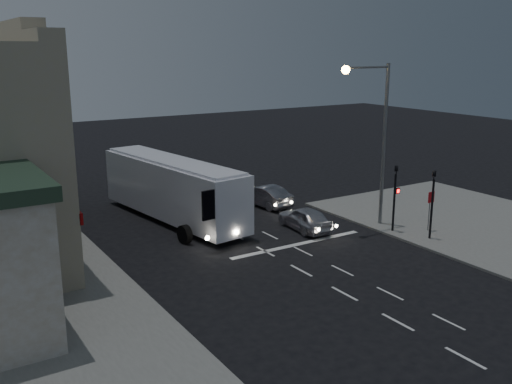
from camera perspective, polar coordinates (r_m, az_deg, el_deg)
ground at (r=27.15m, az=3.27°, el=-7.19°), size 120.00×120.00×0.00m
road_markings at (r=30.39m, az=1.63°, el=-4.80°), size 8.00×30.55×0.01m
tour_bus at (r=33.66m, az=-8.35°, el=0.44°), size 4.10×12.20×3.67m
car_suv at (r=31.97m, az=4.91°, el=-2.64°), size 1.85×4.00×1.33m
car_sedan_a at (r=36.69m, az=0.82°, el=-0.36°), size 2.01×4.31×1.37m
car_sedan_b at (r=40.73m, az=-2.89°, el=1.13°), size 2.40×5.10×1.44m
traffic_signal_main at (r=31.78m, az=13.74°, el=0.18°), size 0.25×0.35×4.10m
traffic_signal_side at (r=31.01m, az=17.26°, el=-0.40°), size 0.18×0.15×4.10m
regulatory_sign at (r=32.55m, az=17.03°, el=-1.21°), size 0.45×0.12×2.20m
streetlight at (r=31.99m, az=11.94°, el=6.41°), size 3.32×0.44×9.00m
street_tree at (r=36.56m, az=-21.61°, el=4.70°), size 4.00×4.00×6.20m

